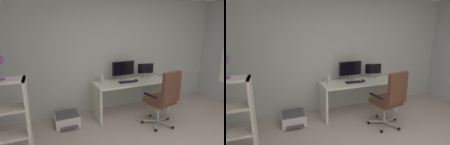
{
  "view_description": "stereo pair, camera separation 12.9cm",
  "coord_description": "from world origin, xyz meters",
  "views": [
    {
      "loc": [
        -1.44,
        -1.14,
        1.81
      ],
      "look_at": [
        -0.24,
        1.78,
        1.04
      ],
      "focal_mm": 28.03,
      "sensor_mm": 36.0,
      "label": 1
    },
    {
      "loc": [
        -1.32,
        -1.19,
        1.81
      ],
      "look_at": [
        -0.24,
        1.78,
        1.04
      ],
      "focal_mm": 28.03,
      "sensor_mm": 36.0,
      "label": 2
    }
  ],
  "objects": [
    {
      "name": "printer",
      "position": [
        -1.07,
        2.06,
        0.11
      ],
      "size": [
        0.46,
        0.49,
        0.23
      ],
      "color": "silver",
      "rests_on": "ground"
    },
    {
      "name": "monitor_main",
      "position": [
        0.2,
        2.21,
        0.98
      ],
      "size": [
        0.52,
        0.18,
        0.42
      ],
      "color": "#B2B5B7",
      "rests_on": "desk"
    },
    {
      "name": "desk",
      "position": [
        0.35,
        2.08,
        0.55
      ],
      "size": [
        1.65,
        0.61,
        0.72
      ],
      "color": "white",
      "rests_on": "ground"
    },
    {
      "name": "keyboard",
      "position": [
        0.19,
        2.02,
        0.73
      ],
      "size": [
        0.35,
        0.15,
        0.02
      ],
      "primitive_type": "cube",
      "rotation": [
        0.0,
        0.0,
        -0.07
      ],
      "color": "black",
      "rests_on": "desk"
    },
    {
      "name": "wall_back",
      "position": [
        0.0,
        2.52,
        1.26
      ],
      "size": [
        5.6,
        0.1,
        2.52
      ],
      "primitive_type": "cube",
      "color": "beige",
      "rests_on": "ground"
    },
    {
      "name": "monitor_secondary",
      "position": [
        0.77,
        2.21,
        0.93
      ],
      "size": [
        0.4,
        0.18,
        0.35
      ],
      "color": "#B2B5B7",
      "rests_on": "desk"
    },
    {
      "name": "office_chair",
      "position": [
        0.6,
        1.3,
        0.61
      ],
      "size": [
        0.63,
        0.65,
        1.11
      ],
      "color": "#B7BABC",
      "rests_on": "ground"
    },
    {
      "name": "computer_mouse",
      "position": [
        0.42,
        2.02,
        0.74
      ],
      "size": [
        0.08,
        0.11,
        0.03
      ],
      "primitive_type": "cube",
      "rotation": [
        0.0,
        0.0,
        -0.27
      ],
      "color": "black",
      "rests_on": "desk"
    },
    {
      "name": "desktop_speaker",
      "position": [
        -0.31,
        2.16,
        0.81
      ],
      "size": [
        0.07,
        0.07,
        0.17
      ],
      "primitive_type": "cylinder",
      "color": "silver",
      "rests_on": "desk"
    }
  ]
}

